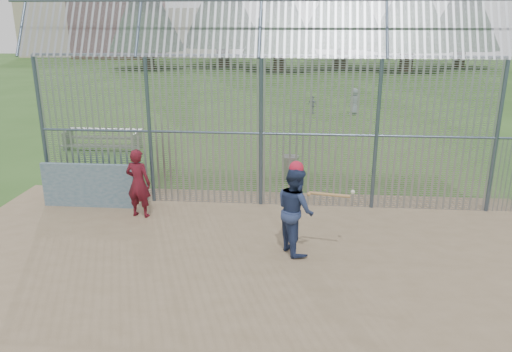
# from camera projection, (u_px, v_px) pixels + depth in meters

# --- Properties ---
(ground) EXTENTS (120.00, 120.00, 0.00)m
(ground) POSITION_uv_depth(u_px,v_px,m) (248.00, 264.00, 10.42)
(ground) COLOR #2D511E
(ground) RESTS_ON ground
(dirt_infield) EXTENTS (14.00, 10.00, 0.02)m
(dirt_infield) POSITION_uv_depth(u_px,v_px,m) (245.00, 276.00, 9.94)
(dirt_infield) COLOR #756047
(dirt_infield) RESTS_ON ground
(dugout_wall) EXTENTS (2.50, 0.12, 1.20)m
(dugout_wall) POSITION_uv_depth(u_px,v_px,m) (88.00, 185.00, 13.36)
(dugout_wall) COLOR #38566B
(dugout_wall) RESTS_ON dirt_infield
(batter) EXTENTS (1.07, 1.16, 1.92)m
(batter) POSITION_uv_depth(u_px,v_px,m) (295.00, 210.00, 10.68)
(batter) COLOR navy
(batter) RESTS_ON dirt_infield
(onlooker) EXTENTS (0.72, 0.54, 1.78)m
(onlooker) POSITION_uv_depth(u_px,v_px,m) (138.00, 183.00, 12.62)
(onlooker) COLOR maroon
(onlooker) RESTS_ON dirt_infield
(bg_kid_standing) EXTENTS (0.79, 0.79, 1.38)m
(bg_kid_standing) POSITION_uv_depth(u_px,v_px,m) (354.00, 102.00, 26.17)
(bg_kid_standing) COLOR slate
(bg_kid_standing) RESTS_ON ground
(bg_kid_seated) EXTENTS (0.59, 0.50, 0.95)m
(bg_kid_seated) POSITION_uv_depth(u_px,v_px,m) (312.00, 105.00, 26.47)
(bg_kid_seated) COLOR slate
(bg_kid_seated) RESTS_ON ground
(batting_gear) EXTENTS (1.39, 0.42, 0.71)m
(batting_gear) POSITION_uv_depth(u_px,v_px,m) (301.00, 172.00, 10.39)
(batting_gear) COLOR red
(batting_gear) RESTS_ON ground
(trash_can) EXTENTS (0.56, 0.56, 0.82)m
(trash_can) POSITION_uv_depth(u_px,v_px,m) (290.00, 167.00, 15.82)
(trash_can) COLOR gray
(trash_can) RESTS_ON ground
(bleacher) EXTENTS (3.00, 0.95, 0.72)m
(bleacher) POSITION_uv_depth(u_px,v_px,m) (103.00, 139.00, 19.41)
(bleacher) COLOR gray
(bleacher) RESTS_ON ground
(backstop_fence) EXTENTS (20.09, 0.81, 5.30)m
(backstop_fence) POSITION_uv_depth(u_px,v_px,m) (331.00, 122.00, 12.81)
(backstop_fence) COLOR #47566B
(backstop_fence) RESTS_ON ground
(distant_buildings) EXTENTS (26.50, 10.50, 8.00)m
(distant_buildings) POSITION_uv_depth(u_px,v_px,m) (115.00, 28.00, 64.85)
(distant_buildings) COLOR brown
(distant_buildings) RESTS_ON ground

